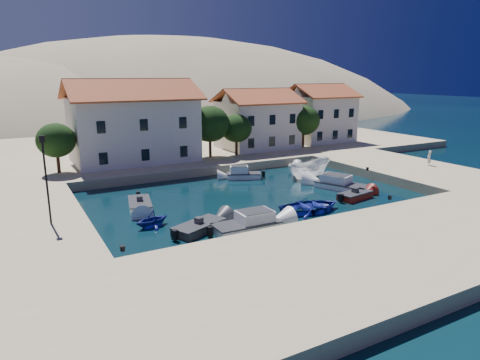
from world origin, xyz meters
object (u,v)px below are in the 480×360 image
(building_left, at_px, (133,120))
(boat_east, at_px, (309,178))
(rowboat_south, at_px, (311,211))
(lamppost, at_px, (45,172))
(building_mid, at_px, (257,118))
(cabin_cruiser_south, at_px, (247,224))
(building_right, at_px, (319,112))
(pedestrian, at_px, (429,158))
(cabin_cruiser_east, at_px, (343,185))

(building_left, height_order, boat_east, building_left)
(rowboat_south, bearing_deg, lamppost, 83.15)
(building_mid, distance_m, boat_east, 16.33)
(building_mid, relative_size, cabin_cruiser_south, 2.08)
(cabin_cruiser_south, relative_size, boat_east, 0.87)
(building_right, relative_size, pedestrian, 5.42)
(cabin_cruiser_south, height_order, cabin_cruiser_east, same)
(pedestrian, bearing_deg, building_left, -42.51)
(building_right, height_order, boat_east, building_right)
(lamppost, bearing_deg, cabin_cruiser_east, 0.13)
(building_right, xyz_separation_m, rowboat_south, (-21.80, -26.05, -5.47))
(rowboat_south, bearing_deg, cabin_cruiser_east, -55.56)
(cabin_cruiser_south, bearing_deg, cabin_cruiser_east, 22.39)
(building_left, distance_m, boat_east, 21.98)
(lamppost, height_order, cabin_cruiser_east, lamppost)
(building_right, bearing_deg, building_left, -176.19)
(building_left, distance_m, rowboat_south, 26.09)
(lamppost, bearing_deg, building_right, 27.93)
(building_right, bearing_deg, boat_east, -131.47)
(building_right, distance_m, pedestrian, 21.77)
(building_mid, xyz_separation_m, boat_east, (-2.39, -15.29, -5.22))
(building_mid, height_order, rowboat_south, building_mid)
(boat_east, relative_size, pedestrian, 3.32)
(building_right, bearing_deg, rowboat_south, -129.93)
(building_right, xyz_separation_m, boat_east, (-14.39, -16.29, -5.47))
(cabin_cruiser_south, bearing_deg, building_mid, 58.74)
(lamppost, xyz_separation_m, cabin_cruiser_east, (26.91, 0.06, -4.28))
(building_left, height_order, lamppost, building_left)
(rowboat_south, distance_m, pedestrian, 21.26)
(building_left, distance_m, building_right, 30.07)
(cabin_cruiser_east, bearing_deg, boat_east, -24.10)
(rowboat_south, xyz_separation_m, pedestrian, (20.66, 4.61, 1.87))
(building_left, bearing_deg, building_mid, 3.18)
(building_left, bearing_deg, lamppost, -119.90)
(building_mid, bearing_deg, rowboat_south, -111.37)
(cabin_cruiser_east, bearing_deg, rowboat_south, 97.55)
(building_left, bearing_deg, cabin_cruiser_south, -87.38)
(building_mid, distance_m, building_right, 12.04)
(lamppost, xyz_separation_m, boat_east, (27.11, 5.71, -4.75))
(building_right, relative_size, lamppost, 1.52)
(building_right, relative_size, cabin_cruiser_east, 1.63)
(building_mid, height_order, cabin_cruiser_east, building_mid)
(cabin_cruiser_east, bearing_deg, cabin_cruiser_south, 89.07)
(lamppost, relative_size, pedestrian, 3.57)
(building_left, height_order, rowboat_south, building_left)
(pedestrian, bearing_deg, rowboat_south, 4.04)
(building_mid, relative_size, boat_east, 1.81)
(building_right, height_order, pedestrian, building_right)
(lamppost, height_order, pedestrian, lamppost)
(cabin_cruiser_east, relative_size, boat_east, 1.00)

